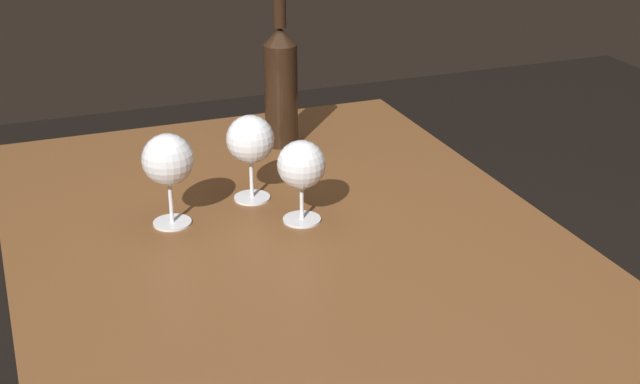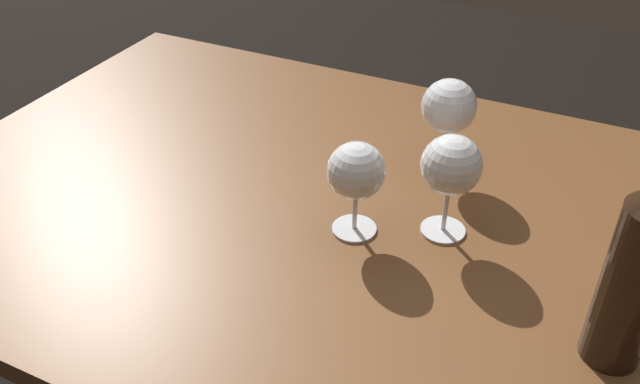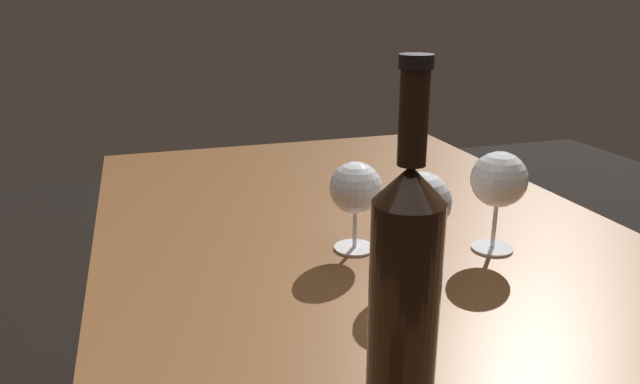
% 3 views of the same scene
% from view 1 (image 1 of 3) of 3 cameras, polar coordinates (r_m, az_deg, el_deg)
% --- Properties ---
extents(dining_table, '(1.30, 0.90, 0.74)m').
position_cam_1_polar(dining_table, '(1.53, -1.60, -6.27)').
color(dining_table, brown).
rests_on(dining_table, ground).
extents(wine_glass_left, '(0.08, 0.08, 0.15)m').
position_cam_1_polar(wine_glass_left, '(1.53, -1.17, 1.64)').
color(wine_glass_left, white).
rests_on(wine_glass_left, dining_table).
extents(wine_glass_right, '(0.09, 0.09, 0.16)m').
position_cam_1_polar(wine_glass_right, '(1.53, -9.52, 1.93)').
color(wine_glass_right, white).
rests_on(wine_glass_right, dining_table).
extents(wine_glass_centre, '(0.09, 0.09, 0.16)m').
position_cam_1_polar(wine_glass_centre, '(1.62, -4.40, 3.23)').
color(wine_glass_centre, white).
rests_on(wine_glass_centre, dining_table).
extents(wine_bottle, '(0.07, 0.07, 0.35)m').
position_cam_1_polar(wine_bottle, '(1.87, -2.47, 6.86)').
color(wine_bottle, black).
rests_on(wine_bottle, dining_table).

